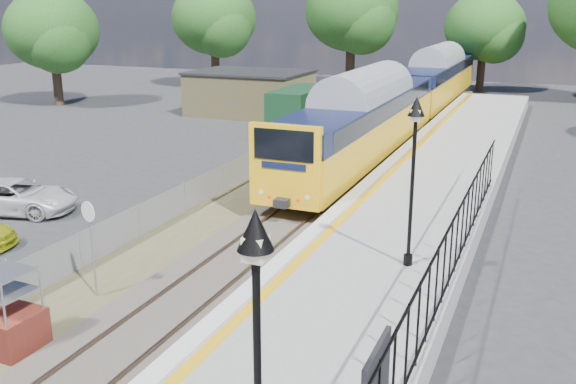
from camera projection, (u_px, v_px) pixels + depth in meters
The scene contains 14 objects.
ground at pixel (114, 363), 14.39m from camera, with size 120.00×120.00×0.00m, color #2D2D30.
track_bed at pixel (270, 225), 23.11m from camera, with size 5.90×80.00×0.29m.
platform at pixel (386, 250), 19.81m from camera, with size 5.00×70.00×0.90m, color gray.
platform_edge at pixel (323, 227), 20.44m from camera, with size 0.90×70.00×0.01m.
victorian_lamp_south at pixel (257, 305), 7.61m from camera, with size 0.44×0.44×4.60m.
victorian_lamp_north at pixel (415, 143), 16.55m from camera, with size 0.44×0.44×4.60m.
palisade_fence at pixel (430, 297), 13.45m from camera, with size 0.12×26.00×2.00m.
wire_fence at pixel (210, 185), 26.40m from camera, with size 0.06×52.00×1.20m.
outbuilding at pixel (259, 95), 45.64m from camera, with size 10.80×10.10×3.12m.
tree_line at pixel (463, 20), 49.25m from camera, with size 56.80×43.80×11.88m.
train at pixel (409, 93), 40.63m from camera, with size 2.82×40.83×3.51m.
brick_plinth at pixel (9, 313), 14.66m from camera, with size 1.30×1.30×2.00m.
speed_sign at pixel (91, 233), 17.04m from camera, with size 0.55×0.18×2.78m.
car_white at pixel (15, 197), 24.62m from camera, with size 2.15×4.66×1.29m, color silver.
Camera 1 is at (8.50, -10.26, 7.73)m, focal length 40.00 mm.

